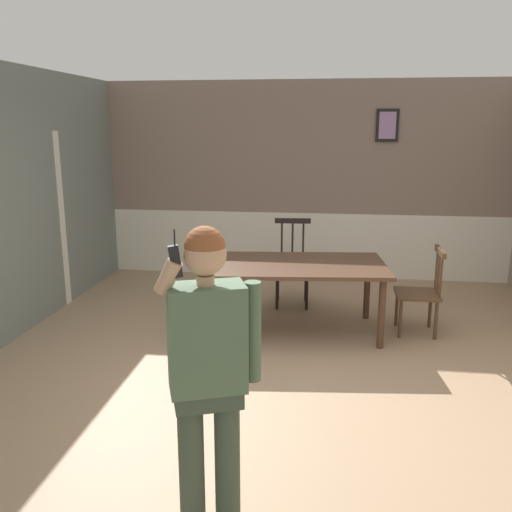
{
  "coord_description": "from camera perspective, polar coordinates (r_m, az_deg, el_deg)",
  "views": [
    {
      "loc": [
        0.32,
        -4.24,
        2.16
      ],
      "look_at": [
        -0.14,
        -0.76,
        1.32
      ],
      "focal_mm": 38.41,
      "sensor_mm": 36.0,
      "label": 1
    }
  ],
  "objects": [
    {
      "name": "room_back_partition",
      "position": [
        7.92,
        5.26,
        7.43
      ],
      "size": [
        5.84,
        0.17,
        2.78
      ],
      "color": "gray",
      "rests_on": "ground_plane"
    },
    {
      "name": "ground_plane",
      "position": [
        4.77,
        2.95,
        -13.54
      ],
      "size": [
        7.99,
        7.99,
        0.0
      ],
      "primitive_type": "plane",
      "color": "#9E7F60"
    },
    {
      "name": "person_figure",
      "position": [
        2.91,
        -4.95,
        -10.86
      ],
      "size": [
        0.52,
        0.34,
        1.68
      ],
      "rotation": [
        0.0,
        0.0,
        3.5
      ],
      "color": "#3A493A",
      "rests_on": "ground_plane"
    },
    {
      "name": "chair_near_window",
      "position": [
        6.03,
        16.8,
        -3.61
      ],
      "size": [
        0.45,
        0.45,
        0.93
      ],
      "rotation": [
        0.0,
        0.0,
        1.56
      ],
      "color": "#513823",
      "rests_on": "ground_plane"
    },
    {
      "name": "chair_by_doorway",
      "position": [
        6.71,
        3.78,
        -1.08
      ],
      "size": [
        0.47,
        0.47,
        1.05
      ],
      "rotation": [
        0.0,
        0.0,
        3.21
      ],
      "color": "black",
      "rests_on": "ground_plane"
    },
    {
      "name": "dining_table",
      "position": [
        5.77,
        4.09,
        -1.5
      ],
      "size": [
        1.98,
        1.25,
        0.75
      ],
      "rotation": [
        0.0,
        0.0,
        0.1
      ],
      "color": "#4C3323",
      "rests_on": "ground_plane"
    }
  ]
}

